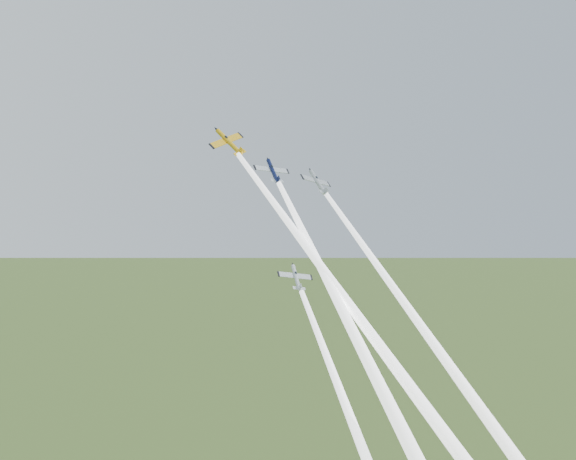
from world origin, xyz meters
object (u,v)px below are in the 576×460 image
object	(u,v)px
plane_silver_low	(296,277)
plane_silver_right	(318,182)
plane_yellow	(229,142)
plane_navy	(273,171)

from	to	relation	value
plane_silver_low	plane_silver_right	bearing A→B (deg)	51.53
plane_yellow	plane_navy	world-z (taller)	plane_yellow
plane_yellow	plane_silver_low	bearing A→B (deg)	-62.78
plane_navy	plane_silver_low	world-z (taller)	plane_navy
plane_navy	plane_silver_low	size ratio (longest dim) A/B	1.04
plane_yellow	plane_silver_low	xyz separation A→B (m)	(7.93, -9.78, -24.68)
plane_navy	plane_silver_right	xyz separation A→B (m)	(17.53, 7.40, -2.00)
plane_navy	plane_silver_low	distance (m)	20.16
plane_yellow	plane_silver_low	size ratio (longest dim) A/B	1.18
plane_silver_right	plane_silver_low	world-z (taller)	plane_silver_right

